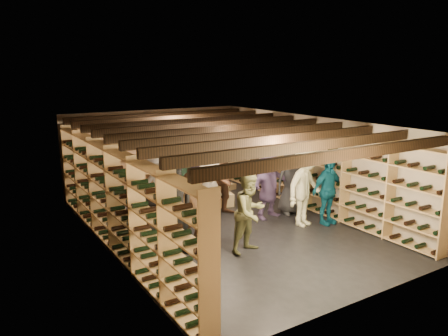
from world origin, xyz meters
name	(u,v)px	position (x,y,z in m)	size (l,w,h in m)	color
ground	(224,226)	(0.00, 0.00, 0.00)	(8.00, 8.00, 0.00)	black
walls	(225,176)	(0.00, 0.00, 1.20)	(5.52, 8.02, 2.40)	tan
ceiling	(225,123)	(0.00, 0.00, 2.40)	(5.50, 8.00, 0.01)	beige
ceiling_joists	(225,129)	(0.00, 0.00, 2.26)	(5.40, 7.12, 0.18)	black
wine_rack_left	(114,198)	(-2.57, 0.00, 1.08)	(0.32, 7.50, 2.15)	tan
wine_rack_right	(309,168)	(2.57, 0.00, 1.08)	(0.32, 7.50, 2.15)	tan
wine_rack_back	(157,154)	(0.00, 3.83, 1.07)	(4.70, 0.30, 2.15)	tan
crate_stack_left	(169,190)	(-0.29, 2.39, 0.34)	(0.59, 0.50, 0.68)	#A17E55
crate_stack_right	(223,200)	(0.77, 1.30, 0.17)	(0.55, 0.41, 0.34)	#A17E55
crate_loose	(227,187)	(1.74, 2.65, 0.09)	(0.50, 0.33, 0.17)	#A17E55
person_0	(154,224)	(-2.18, -1.03, 0.77)	(0.76, 0.49, 1.55)	black
person_1	(177,211)	(-1.64, -0.92, 0.91)	(0.66, 0.44, 1.82)	black
person_2	(250,212)	(-0.35, -1.50, 0.81)	(0.79, 0.61, 1.62)	brown
person_3	(306,187)	(1.61, -0.95, 0.93)	(1.20, 0.69, 1.86)	beige
person_4	(328,191)	(2.13, -1.13, 0.81)	(0.94, 0.39, 1.61)	#0F5873
person_5	(193,207)	(-1.07, -0.49, 0.77)	(1.43, 0.46, 1.54)	brown
person_6	(203,177)	(0.09, 1.20, 0.91)	(0.89, 0.58, 1.82)	#1A1A45
person_7	(210,183)	(-0.07, 0.56, 0.91)	(0.67, 0.44, 1.82)	gray
person_8	(226,178)	(0.47, 0.69, 0.94)	(0.91, 0.71, 1.87)	#432819
person_9	(161,187)	(-1.14, 1.01, 0.86)	(1.11, 0.64, 1.72)	#B4ABA5
person_10	(182,181)	(-0.45, 1.30, 0.86)	(1.01, 0.42, 1.72)	#274832
person_11	(269,184)	(1.25, -0.03, 0.83)	(1.54, 0.49, 1.66)	slate
person_12	(291,182)	(1.91, -0.08, 0.82)	(0.80, 0.52, 1.64)	#303135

